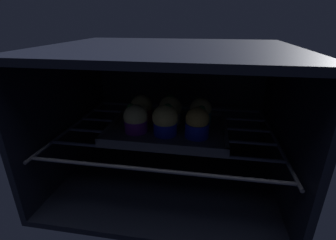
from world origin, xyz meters
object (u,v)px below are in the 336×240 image
Objects in this scene: baking_tray at (168,129)px; muffin_row1_col2 at (200,112)px; muffin_row1_col0 at (142,109)px; muffin_row0_col2 at (197,123)px; muffin_row1_col1 at (169,110)px; muffin_row0_col0 at (136,119)px; muffin_row0_col1 at (166,120)px.

baking_tray is 4.24× the size of muffin_row1_col2.
muffin_row0_col2 is at bearing -26.35° from muffin_row1_col0.
muffin_row0_col2 is at bearing -43.40° from muffin_row1_col1.
muffin_row1_col0 reaches higher than baking_tray.
muffin_row0_col2 is 1.07× the size of muffin_row1_col2.
muffin_row0_col0 is 7.58cm from muffin_row0_col1.
muffin_row0_col1 is 11.36cm from muffin_row1_col2.
muffin_row0_col0 is at bearing -135.57° from muffin_row1_col1.
muffin_row0_col2 is 10.85cm from muffin_row1_col1.
muffin_row1_col2 is at bearing 26.49° from muffin_row0_col0.
muffin_row0_col2 and muffin_row1_col1 have the same top height.
muffin_row1_col0 is 0.94× the size of muffin_row1_col1.
muffin_row1_col2 is (8.06, 4.10, 3.87)cm from baking_tray.
muffin_row0_col0 is 17.36cm from muffin_row1_col2.
muffin_row1_col0 is 1.01× the size of muffin_row1_col2.
muffin_row0_col2 is 8.07cm from muffin_row1_col2.
baking_tray is at bearing 91.19° from muffin_row0_col1.
muffin_row0_col1 is 1.02× the size of muffin_row1_col1.
muffin_row1_col1 is at bearing -2.37° from muffin_row1_col0.
muffin_row0_col1 is 11.25cm from muffin_row1_col0.
muffin_row1_col1 reaches higher than muffin_row1_col0.
muffin_row0_col0 reaches higher than baking_tray.
muffin_row1_col1 is at bearing 44.43° from muffin_row0_col0.
muffin_row0_col0 is 7.48cm from muffin_row1_col0.
muffin_row1_col2 is at bearing 4.20° from muffin_row1_col1.
muffin_row1_col1 is 8.28cm from muffin_row1_col2.
baking_tray is 4.17× the size of muffin_row0_col0.
muffin_row0_col2 reaches higher than baking_tray.
muffin_row1_col0 is at bearing 154.53° from baking_tray.
muffin_row1_col1 is (-0.28, 7.48, -0.14)cm from muffin_row0_col1.
baking_tray is at bearing -86.73° from muffin_row1_col1.
baking_tray is 3.94× the size of muffin_row1_col1.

